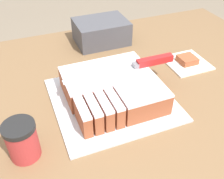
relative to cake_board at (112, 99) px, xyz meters
name	(u,v)px	position (x,y,z in m)	size (l,w,h in m)	color
cake_board	(112,99)	(0.00, 0.00, 0.00)	(0.35, 0.34, 0.01)	silver
cake	(113,89)	(0.00, 0.00, 0.04)	(0.26, 0.25, 0.07)	#994C2D
knife	(144,63)	(0.12, 0.03, 0.08)	(0.35, 0.03, 0.02)	silver
coffee_cup	(22,140)	(-0.27, -0.11, 0.05)	(0.08, 0.08, 0.10)	#B23333
paper_napkin	(187,63)	(0.33, 0.09, 0.00)	(0.14, 0.14, 0.01)	white
brownie	(187,60)	(0.33, 0.09, 0.01)	(0.06, 0.06, 0.02)	#994C2D
storage_box	(101,32)	(0.10, 0.36, 0.04)	(0.21, 0.16, 0.09)	#47474C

